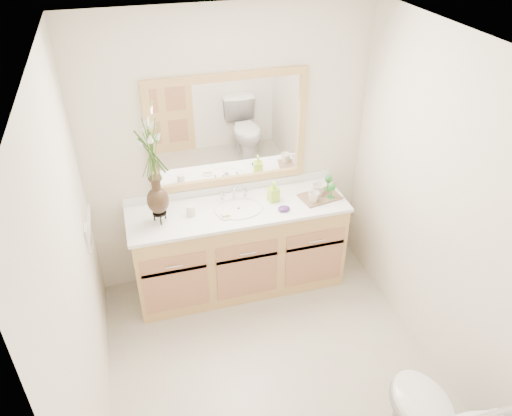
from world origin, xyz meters
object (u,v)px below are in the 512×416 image
object	(u,v)px
flower_vase	(153,158)
tray	(320,197)
tumbler	(191,210)
soap_bottle	(274,192)

from	to	relation	value
flower_vase	tray	distance (m)	1.47
tumbler	tray	bearing A→B (deg)	-1.95
tumbler	tray	size ratio (longest dim) A/B	0.27
tumbler	soap_bottle	bearing A→B (deg)	2.04
soap_bottle	tray	xyz separation A→B (m)	(0.40, -0.06, -0.07)
tumbler	soap_bottle	xyz separation A→B (m)	(0.71, 0.03, 0.04)
flower_vase	soap_bottle	distance (m)	1.08
flower_vase	soap_bottle	xyz separation A→B (m)	(0.96, 0.05, -0.48)
soap_bottle	tray	distance (m)	0.41
tumbler	tray	world-z (taller)	tumbler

